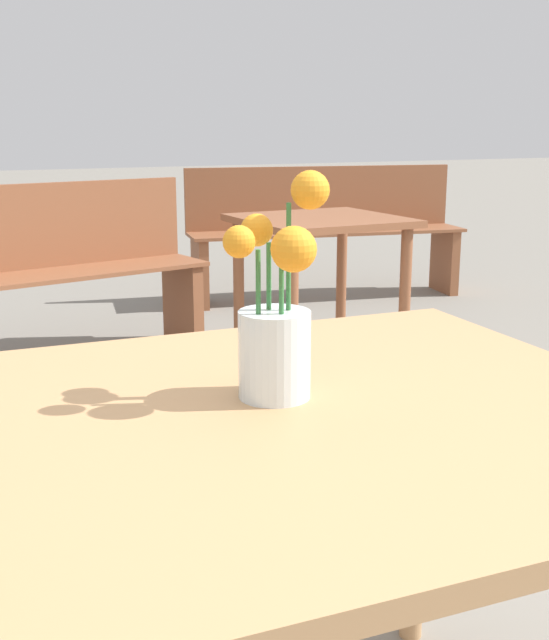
# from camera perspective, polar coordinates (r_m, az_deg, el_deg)

# --- Properties ---
(table_front) EXTENTS (1.00, 0.96, 0.74)m
(table_front) POSITION_cam_1_polar(r_m,az_deg,el_deg) (1.17, 3.63, -10.31)
(table_front) COLOR tan
(table_front) RESTS_ON ground_plane
(flower_vase) EXTENTS (0.16, 0.15, 0.32)m
(flower_vase) POSITION_cam_1_polar(r_m,az_deg,el_deg) (1.13, 0.14, -0.70)
(flower_vase) COLOR silver
(flower_vase) RESTS_ON table_front
(bench_near) EXTENTS (1.90, 0.69, 0.85)m
(bench_near) POSITION_cam_1_polar(r_m,az_deg,el_deg) (3.86, -18.53, 3.42)
(bench_near) COLOR brown
(bench_near) RESTS_ON ground_plane
(bench_far) EXTENTS (1.84, 0.69, 0.85)m
(bench_far) POSITION_cam_1_polar(r_m,az_deg,el_deg) (5.30, 3.55, 6.71)
(bench_far) COLOR brown
(bench_far) RESTS_ON ground_plane
(table_back) EXTENTS (0.68, 0.66, 0.73)m
(table_back) POSITION_cam_1_polar(r_m,az_deg,el_deg) (3.54, 3.24, 5.06)
(table_back) COLOR brown
(table_back) RESTS_ON ground_plane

